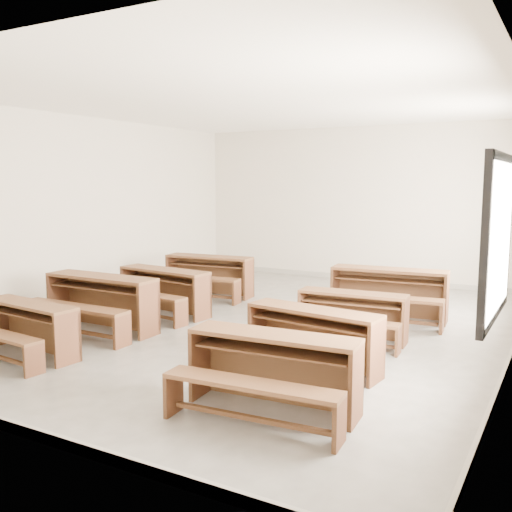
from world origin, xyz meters
The scene contains 9 objects.
room centered at (0.09, 0.00, 2.14)m, with size 8.50×8.50×3.20m.
desk_set_0 centered at (-1.61, -2.73, 0.37)m, with size 1.48×0.86×0.64m.
desk_set_1 centered at (-1.70, -1.46, 0.45)m, with size 1.73×0.91×0.78m.
desk_set_2 centered at (-1.55, -0.25, 0.42)m, with size 1.66×0.97×0.72m.
desk_set_3 centered at (-1.74, 1.31, 0.43)m, with size 1.70×1.00×0.73m.
desk_set_4 centered at (1.71, -2.77, 0.42)m, with size 1.65×0.94×0.71m.
desk_set_5 centered at (1.58, -1.57, 0.40)m, with size 1.62×0.97×0.69m.
desk_set_6 centered at (1.55, -0.20, 0.37)m, with size 1.47×0.84×0.64m.
desk_set_7 centered at (1.63, 1.16, 0.45)m, with size 1.80×1.06×0.77m.
Camera 1 is at (4.04, -7.19, 2.10)m, focal length 40.00 mm.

